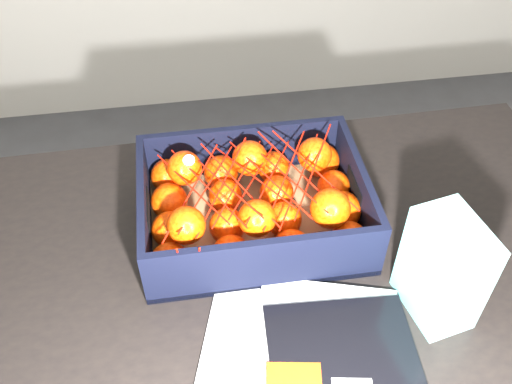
{
  "coord_description": "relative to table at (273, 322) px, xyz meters",
  "views": [
    {
      "loc": [
        -0.39,
        -0.35,
        1.5
      ],
      "look_at": [
        -0.29,
        0.29,
        0.86
      ],
      "focal_mm": 40.09,
      "sensor_mm": 36.0,
      "label": 1
    }
  ],
  "objects": [
    {
      "name": "magazine_stack",
      "position": [
        0.03,
        -0.16,
        0.11
      ],
      "size": [
        0.36,
        0.35,
        0.02
      ],
      "color": "silver",
      "rests_on": "table"
    },
    {
      "name": "retail_carton",
      "position": [
        0.23,
        -0.07,
        0.19
      ],
      "size": [
        0.1,
        0.13,
        0.18
      ],
      "primitive_type": "cube",
      "rotation": [
        0.0,
        0.0,
        0.2
      ],
      "color": "silver",
      "rests_on": "table"
    },
    {
      "name": "mesh_net",
      "position": [
        -0.02,
        0.13,
        0.21
      ],
      "size": [
        0.31,
        0.25,
        0.09
      ],
      "color": "red",
      "rests_on": "clementine_heap"
    },
    {
      "name": "produce_crate",
      "position": [
        -0.01,
        0.14,
        0.13
      ],
      "size": [
        0.38,
        0.28,
        0.11
      ],
      "color": "olive",
      "rests_on": "table"
    },
    {
      "name": "clementine_heap",
      "position": [
        -0.01,
        0.14,
        0.16
      ],
      "size": [
        0.36,
        0.26,
        0.11
      ],
      "color": "#F13A05",
      "rests_on": "produce_crate"
    },
    {
      "name": "table",
      "position": [
        0.0,
        0.0,
        0.0
      ],
      "size": [
        1.21,
        0.82,
        0.75
      ],
      "color": "black",
      "rests_on": "ground"
    }
  ]
}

